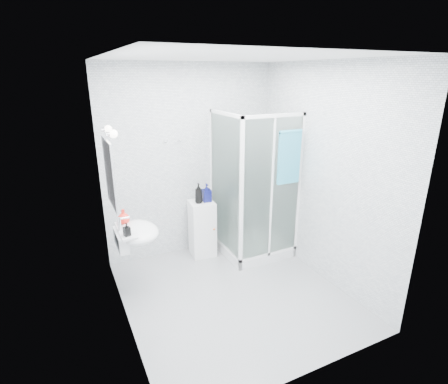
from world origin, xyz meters
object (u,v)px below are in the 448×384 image
hand_towel (289,156)px  shampoo_bottle_a (199,193)px  soap_dispenser_orange (123,217)px  shampoo_bottle_b (207,193)px  wall_basin (135,233)px  storage_cabinet (202,228)px  shower_enclosure (251,225)px  soap_dispenser_black (127,229)px

hand_towel → shampoo_bottle_a: bearing=145.0°
soap_dispenser_orange → shampoo_bottle_b: bearing=20.0°
shampoo_bottle_b → wall_basin: bearing=-151.9°
storage_cabinet → hand_towel: (0.91, -0.68, 1.09)m
shower_enclosure → shampoo_bottle_b: shower_enclosure is taller
soap_dispenser_orange → shampoo_bottle_a: bearing=21.7°
wall_basin → shampoo_bottle_a: bearing=30.6°
wall_basin → shampoo_bottle_b: shampoo_bottle_b is taller
hand_towel → shampoo_bottle_b: (-0.84, 0.68, -0.57)m
storage_cabinet → wall_basin: bearing=-144.6°
shower_enclosure → soap_dispenser_orange: (-1.74, -0.16, 0.50)m
shower_enclosure → storage_cabinet: bearing=155.7°
shower_enclosure → soap_dispenser_orange: bearing=-174.8°
shower_enclosure → shampoo_bottle_b: (-0.55, 0.28, 0.47)m
hand_towel → storage_cabinet: bearing=143.2°
shampoo_bottle_b → soap_dispenser_orange: size_ratio=1.46×
shower_enclosure → wall_basin: 1.72m
storage_cabinet → shower_enclosure: bearing=-18.9°
soap_dispenser_black → shower_enclosure: bearing=15.2°
wall_basin → hand_towel: hand_towel is taller
shower_enclosure → wall_basin: (-1.66, -0.32, 0.35)m
soap_dispenser_orange → soap_dispenser_black: 0.32m
hand_towel → shampoo_bottle_a: hand_towel is taller
soap_dispenser_orange → soap_dispenser_black: size_ratio=1.23×
soap_dispenser_black → soap_dispenser_orange: bearing=85.0°
wall_basin → shampoo_bottle_b: bearing=28.1°
storage_cabinet → soap_dispenser_orange: bearing=-153.1°
shower_enclosure → shampoo_bottle_a: 0.86m
shower_enclosure → shampoo_bottle_b: size_ratio=7.96×
wall_basin → storage_cabinet: wall_basin is taller
shower_enclosure → storage_cabinet: 0.68m
shampoo_bottle_a → soap_dispenser_orange: size_ratio=1.59×
shampoo_bottle_b → shampoo_bottle_a: bearing=-176.7°
soap_dispenser_orange → soap_dispenser_black: soap_dispenser_orange is taller
shampoo_bottle_b → soap_dispenser_black: shampoo_bottle_b is taller
wall_basin → shampoo_bottle_b: 1.26m
wall_basin → hand_towel: 2.06m
storage_cabinet → hand_towel: size_ratio=1.17×
shampoo_bottle_a → soap_dispenser_black: size_ratio=1.96×
shampoo_bottle_a → soap_dispenser_black: (-1.10, -0.75, 0.00)m
storage_cabinet → hand_towel: hand_towel is taller
wall_basin → storage_cabinet: 1.26m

